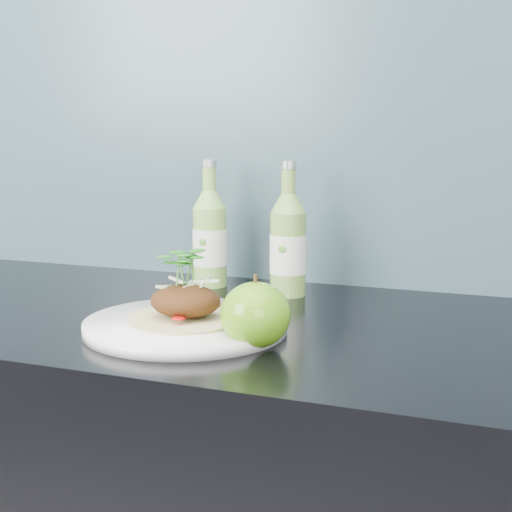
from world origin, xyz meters
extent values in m
cube|color=#6A98A7|center=(0.00, 1.99, 1.25)|extent=(4.00, 0.02, 0.70)
cylinder|color=white|center=(-0.02, 1.60, 0.91)|extent=(0.36, 0.36, 0.02)
cylinder|color=tan|center=(-0.02, 1.60, 0.92)|extent=(0.16, 0.16, 0.00)
ellipsoid|color=#4D280E|center=(-0.02, 1.60, 0.94)|extent=(0.10, 0.08, 0.04)
ellipsoid|color=#36880E|center=(0.10, 1.56, 0.94)|extent=(0.12, 0.12, 0.08)
cylinder|color=#472D14|center=(0.10, 1.56, 0.99)|extent=(0.01, 0.00, 0.01)
cylinder|color=#85BC4E|center=(-0.11, 1.89, 0.97)|extent=(0.07, 0.07, 0.14)
cone|color=#85BC4E|center=(-0.11, 1.89, 1.06)|extent=(0.06, 0.06, 0.03)
cylinder|color=#85BC4E|center=(-0.11, 1.89, 1.09)|extent=(0.02, 0.02, 0.04)
cylinder|color=silver|center=(-0.11, 1.89, 1.12)|extent=(0.03, 0.03, 0.01)
cylinder|color=white|center=(-0.11, 1.89, 0.97)|extent=(0.07, 0.07, 0.06)
ellipsoid|color=#59A533|center=(-0.11, 1.85, 0.98)|extent=(0.01, 0.00, 0.01)
cylinder|color=#7AA946|center=(0.04, 1.86, 0.97)|extent=(0.06, 0.06, 0.14)
cone|color=#7AA946|center=(0.04, 1.86, 1.06)|extent=(0.06, 0.06, 0.03)
cylinder|color=#7AA946|center=(0.04, 1.86, 1.09)|extent=(0.02, 0.02, 0.04)
cylinder|color=silver|center=(0.04, 1.86, 1.12)|extent=(0.03, 0.03, 0.01)
cylinder|color=white|center=(0.04, 1.86, 0.97)|extent=(0.07, 0.07, 0.06)
ellipsoid|color=#59A533|center=(0.04, 1.83, 0.98)|extent=(0.01, 0.00, 0.01)
camera|label=1|loc=(0.42, 0.75, 1.16)|focal=50.00mm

